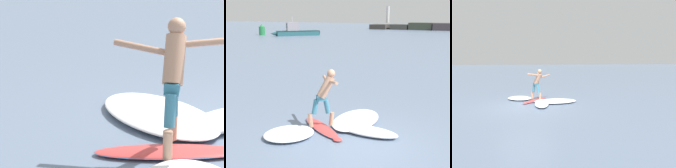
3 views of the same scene
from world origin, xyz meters
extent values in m
ellipsoid|color=#E04543|center=(-1.49, 0.64, 0.05)|extent=(1.97, 1.66, 0.09)
ellipsoid|color=#2870B2|center=(-1.49, 0.64, 0.05)|extent=(1.98, 1.68, 0.04)
cone|color=black|center=(-2.18, 1.17, -0.06)|extent=(0.07, 0.07, 0.14)
cone|color=black|center=(-2.14, 0.97, -0.06)|extent=(0.07, 0.07, 0.14)
cone|color=black|center=(-1.98, 1.18, -0.06)|extent=(0.07, 0.07, 0.14)
cylinder|color=tan|center=(-1.23, 0.85, 0.30)|extent=(0.22, 0.21, 0.43)
cylinder|color=teal|center=(-1.35, 0.76, 0.74)|extent=(0.27, 0.26, 0.47)
cylinder|color=tan|center=(-1.75, 0.43, 0.30)|extent=(0.22, 0.21, 0.43)
cylinder|color=teal|center=(-1.63, 0.53, 0.74)|extent=(0.27, 0.26, 0.47)
cube|color=teal|center=(-1.49, 0.64, 1.00)|extent=(0.33, 0.32, 0.16)
cylinder|color=tan|center=(-1.36, 0.75, 1.34)|extent=(0.62, 0.58, 0.73)
sphere|color=tan|center=(-1.24, 0.85, 1.76)|extent=(0.25, 0.25, 0.25)
cylinder|color=tan|center=(-1.59, 1.20, 1.46)|extent=(0.52, 0.62, 0.21)
cylinder|color=tan|center=(-0.96, 0.43, 1.58)|extent=(0.52, 0.62, 0.20)
ellipsoid|color=white|center=(-0.72, 1.67, 0.09)|extent=(1.40, 2.39, 0.18)
camera|label=1|loc=(-6.30, -4.08, 3.32)|focal=85.00mm
camera|label=2|loc=(2.75, -7.54, 3.54)|focal=50.00mm
camera|label=3|loc=(11.26, -0.26, 2.40)|focal=35.00mm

